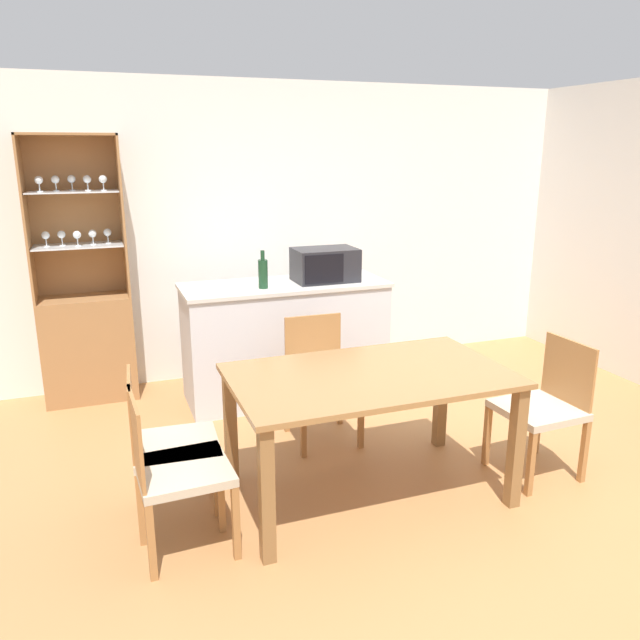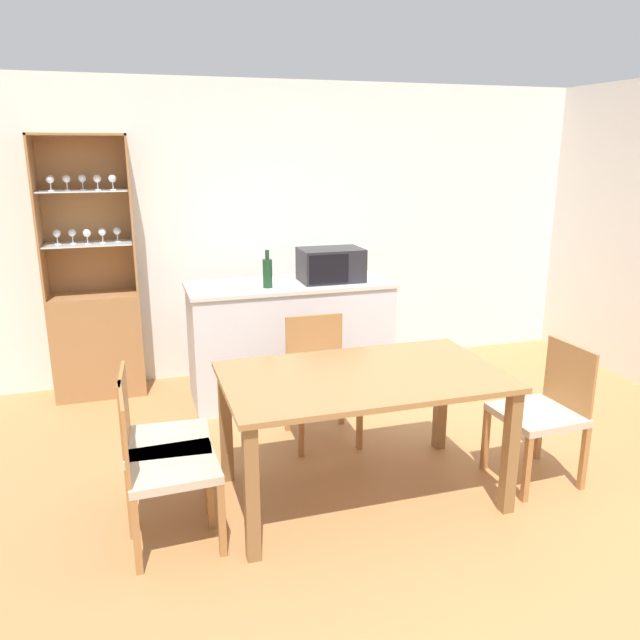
% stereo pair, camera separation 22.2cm
% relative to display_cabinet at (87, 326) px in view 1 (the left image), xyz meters
% --- Properties ---
extents(ground_plane, '(18.00, 18.00, 0.00)m').
position_rel_display_cabinet_xyz_m(ground_plane, '(1.92, -2.42, -0.61)').
color(ground_plane, '#B27A47').
extents(wall_back, '(6.80, 0.06, 2.55)m').
position_rel_display_cabinet_xyz_m(wall_back, '(1.92, 0.21, 0.67)').
color(wall_back, white).
rests_on(wall_back, ground_plane).
extents(kitchen_counter, '(1.63, 0.63, 0.95)m').
position_rel_display_cabinet_xyz_m(kitchen_counter, '(1.51, -0.52, -0.13)').
color(kitchen_counter, silver).
rests_on(kitchen_counter, ground_plane).
extents(display_cabinet, '(0.71, 0.38, 2.10)m').
position_rel_display_cabinet_xyz_m(display_cabinet, '(0.00, 0.00, 0.00)').
color(display_cabinet, '#A37042').
rests_on(display_cabinet, ground_plane).
extents(dining_table, '(1.57, 0.93, 0.76)m').
position_rel_display_cabinet_xyz_m(dining_table, '(1.51, -2.15, 0.05)').
color(dining_table, olive).
rests_on(dining_table, ground_plane).
extents(dining_chair_side_left_near, '(0.47, 0.47, 0.85)m').
position_rel_display_cabinet_xyz_m(dining_chair_side_left_near, '(0.38, -2.29, -0.16)').
color(dining_chair_side_left_near, '#C1B299').
rests_on(dining_chair_side_left_near, ground_plane).
extents(dining_chair_side_right_near, '(0.47, 0.47, 0.85)m').
position_rel_display_cabinet_xyz_m(dining_chair_side_right_near, '(2.64, -2.29, -0.16)').
color(dining_chair_side_right_near, '#C1B299').
rests_on(dining_chair_side_right_near, ground_plane).
extents(dining_chair_side_left_far, '(0.48, 0.48, 0.85)m').
position_rel_display_cabinet_xyz_m(dining_chair_side_left_far, '(0.38, -2.00, -0.16)').
color(dining_chair_side_left_far, '#C1B299').
rests_on(dining_chair_side_left_far, ground_plane).
extents(dining_chair_head_far, '(0.46, 0.46, 0.85)m').
position_rel_display_cabinet_xyz_m(dining_chair_head_far, '(1.51, -1.34, -0.16)').
color(dining_chair_head_far, '#C1B299').
rests_on(dining_chair_head_far, ground_plane).
extents(microwave, '(0.50, 0.34, 0.26)m').
position_rel_display_cabinet_xyz_m(microwave, '(1.84, -0.54, 0.48)').
color(microwave, '#232328').
rests_on(microwave, kitchen_counter).
extents(wine_bottle, '(0.07, 0.07, 0.29)m').
position_rel_display_cabinet_xyz_m(wine_bottle, '(1.30, -0.63, 0.46)').
color(wine_bottle, '#193D23').
rests_on(wine_bottle, kitchen_counter).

